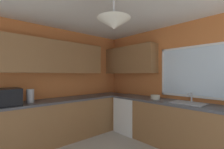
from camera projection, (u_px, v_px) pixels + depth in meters
The scene contains 8 objects.
room_shell at pixel (105, 54), 3.01m from camera, with size 4.22×3.91×2.55m.
counter_run_left at pixel (59, 120), 3.30m from camera, with size 0.65×3.52×0.88m.
counter_run_back at pixel (184, 126), 2.90m from camera, with size 3.31×0.65×0.88m.
dishwasher at pixel (130, 115), 3.85m from camera, with size 0.60×0.60×0.84m, color white.
microwave at pixel (8, 97), 2.70m from camera, with size 0.48×0.36×0.29m, color black.
kettle at pixel (30, 96), 2.91m from camera, with size 0.13×0.13×0.26m, color #B7B7BC.
sink_assembly at pixel (188, 103), 2.85m from camera, with size 0.56×0.40×0.19m.
bowl at pixel (155, 97), 3.36m from camera, with size 0.20×0.20×0.09m, color beige.
Camera 1 is at (1.47, -1.36, 1.41)m, focal length 24.85 mm.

